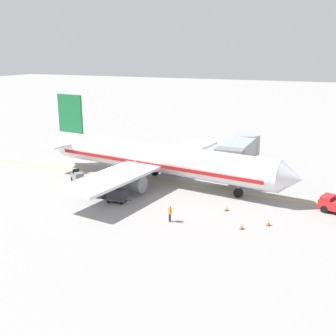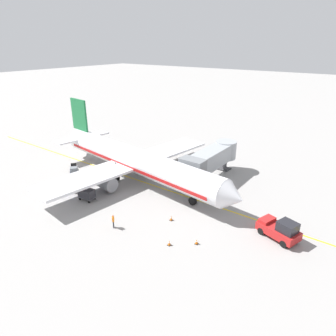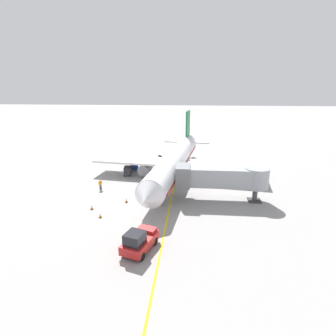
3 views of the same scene
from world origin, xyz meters
name	(u,v)px [view 3 (image 3 of 3)]	position (x,y,z in m)	size (l,w,h in m)	color
ground_plane	(175,180)	(0.00, 0.00, 0.00)	(400.00, 400.00, 0.00)	gray
gate_lead_in_line	(175,180)	(0.00, 0.00, 0.00)	(0.24, 80.00, 0.01)	gold
parked_airliner	(175,161)	(0.01, -1.14, 3.19)	(30.41, 37.33, 10.63)	silver
jet_bridge	(221,177)	(-7.05, 8.11, 3.45)	(12.91, 3.50, 4.98)	#93999E
pushback_tractor	(139,241)	(2.10, 21.71, 1.10)	(3.43, 4.86, 2.40)	#B21E1E
baggage_tug_lead	(157,160)	(4.39, -10.46, 0.71)	(2.50, 2.70, 1.62)	slate
baggage_cart_front	(128,170)	(8.82, -1.92, 0.95)	(1.58, 2.96, 1.58)	#4C4C51
baggage_cart_second_in_train	(135,166)	(8.10, -4.88, 0.95)	(1.58, 2.96, 1.58)	#4C4C51
ground_crew_wing_walker	(100,184)	(11.37, 5.79, 0.95)	(0.55, 0.60, 1.69)	#232328
safety_cone_nose_left	(92,207)	(10.21, 12.88, 0.29)	(0.36, 0.36, 0.59)	black
safety_cone_nose_right	(126,200)	(6.18, 10.20, 0.29)	(0.36, 0.36, 0.59)	black
safety_cone_wing_tip	(100,215)	(8.32, 15.08, 0.29)	(0.36, 0.36, 0.59)	black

